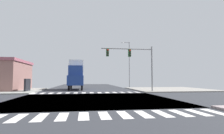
# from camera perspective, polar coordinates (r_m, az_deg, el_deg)

# --- Properties ---
(ground) EXTENTS (90.00, 90.00, 0.05)m
(ground) POSITION_cam_1_polar(r_m,az_deg,el_deg) (16.49, -6.13, -9.97)
(ground) COLOR #2D2F34
(sidewalk_corner_ne) EXTENTS (12.00, 12.00, 0.14)m
(sidewalk_corner_ne) POSITION_cam_1_polar(r_m,az_deg,el_deg) (31.58, 17.22, -6.62)
(sidewalk_corner_ne) COLOR gray
(sidewalk_corner_ne) RESTS_ON ground
(crosswalk_near) EXTENTS (13.50, 2.00, 0.01)m
(crosswalk_near) POSITION_cam_1_polar(r_m,az_deg,el_deg) (9.26, -5.59, -14.79)
(crosswalk_near) COLOR silver
(crosswalk_near) RESTS_ON ground
(crosswalk_far) EXTENTS (13.50, 2.00, 0.01)m
(crosswalk_far) POSITION_cam_1_polar(r_m,az_deg,el_deg) (23.75, -7.56, -7.94)
(crosswalk_far) COLOR silver
(crosswalk_far) RESTS_ON ground
(traffic_signal_mast) EXTENTS (7.04, 0.55, 6.19)m
(traffic_signal_mast) POSITION_cam_1_polar(r_m,az_deg,el_deg) (24.74, 6.29, 2.86)
(traffic_signal_mast) COLOR gray
(traffic_signal_mast) RESTS_ON ground
(street_lamp) EXTENTS (1.78, 0.32, 9.09)m
(street_lamp) POSITION_cam_1_polar(r_m,az_deg,el_deg) (36.50, 5.08, 1.96)
(street_lamp) COLOR gray
(street_lamp) RESTS_ON ground
(box_truck_queued_1) EXTENTS (2.40, 7.20, 4.85)m
(box_truck_queued_1) POSITION_cam_1_polar(r_m,az_deg,el_deg) (31.01, -11.04, -2.16)
(box_truck_queued_1) COLOR black
(box_truck_queued_1) RESTS_ON ground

